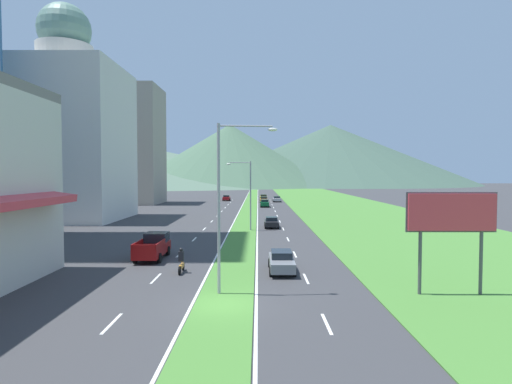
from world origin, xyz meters
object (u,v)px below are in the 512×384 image
Objects in this scene: street_lamp_mid at (248,190)px; motorcycle_rider at (181,262)px; car_3 at (264,197)px; pickup_truck_0 at (153,247)px; car_7 at (277,199)px; street_lamp_near at (225,196)px; car_0 at (226,198)px; car_5 at (264,200)px; car_6 at (271,222)px; billboard_roadside at (452,217)px; car_2 at (265,203)px; car_1 at (281,261)px.

street_lamp_mid is 4.34× the size of motorcycle_rider.
pickup_truck_0 is (-10.33, -79.07, 0.20)m from car_3.
car_7 is (6.10, 54.62, -4.31)m from street_lamp_mid.
car_7 is at bearing 83.63° from street_lamp_mid.
street_lamp_near is 2.19× the size of car_0.
car_0 is 82.03m from motorcycle_rider.
car_0 is 1.06× the size of car_5.
car_6 is (10.23, -56.31, -0.04)m from car_0.
car_7 is (-6.47, 82.97, -3.85)m from billboard_roadside.
car_0 is at bearing 2.05° from motorcycle_rider.
pickup_truck_0 is (-0.39, -76.73, 0.22)m from car_0.
pickup_truck_0 is at bearing -8.42° from car_5.
pickup_truck_0 reaches higher than car_5.
car_3 is 0.97× the size of car_7.
billboard_roadside is 18.08m from motorcycle_rider.
car_0 reaches higher than car_7.
car_2 is 0.80× the size of pickup_truck_0.
motorcycle_rider reaches higher than car_2.
street_lamp_near is at bearing -6.79° from car_6.
car_2 is 23.76m from car_3.
car_3 is at bearing 87.83° from street_lamp_near.
car_6 is (3.70, 31.08, -5.08)m from street_lamp_near.
billboard_roadside is 1.27× the size of car_1.
street_lamp_mid is at bearing 113.90° from billboard_roadside.
billboard_roadside reaches higher than motorcycle_rider.
motorcycle_rider reaches higher than car_7.
street_lamp_near reaches higher than car_2.
car_5 reaches higher than car_6.
street_lamp_near is 1.16× the size of street_lamp_mid.
car_0 is at bearing -0.29° from pickup_truck_0.
pickup_truck_0 is (-6.92, 10.65, -4.81)m from street_lamp_near.
car_5 is 0.98× the size of car_6.
pickup_truck_0 reaches higher than car_3.
street_lamp_near is 2.34× the size of car_3.
car_2 is at bearing -6.53° from motorcycle_rider.
car_7 is (3.37, 2.86, -0.01)m from car_5.
car_0 is at bearing 102.69° from billboard_roadside.
car_1 is 1.11× the size of car_3.
street_lamp_mid reaches higher than car_2.
street_lamp_mid reaches higher than car_6.
pickup_truck_0 is at bearing -27.48° from car_6.
street_lamp_near reaches higher than street_lamp_mid.
car_0 is 14.01m from car_7.
car_5 is 0.97× the size of car_7.
car_0 is 2.29× the size of motorcycle_rider.
car_0 is at bearing -109.03° from car_7.
street_lamp_mid reaches higher than car_5.
car_2 is at bearing 85.88° from street_lamp_mid.
car_3 is at bearing -154.45° from car_7.
car_6 is 0.82× the size of pickup_truck_0.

